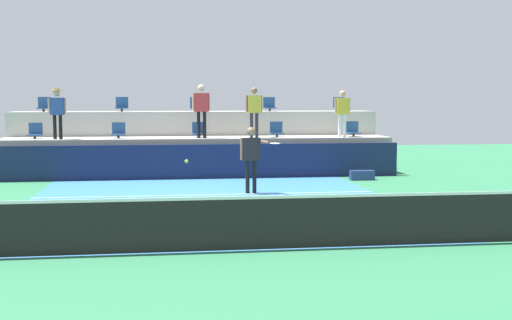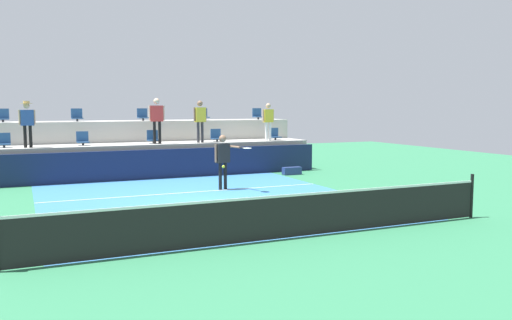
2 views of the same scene
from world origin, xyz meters
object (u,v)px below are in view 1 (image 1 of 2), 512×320
at_px(spectator_leaning_on_rail, 201,106).
at_px(equipment_bag, 362,175).
at_px(stadium_chair_lower_right, 277,131).
at_px(stadium_chair_upper_far_left, 44,106).
at_px(stadium_chair_upper_center, 196,105).
at_px(stadium_chair_upper_far_right, 340,105).
at_px(stadium_chair_lower_far_right, 353,130).
at_px(tennis_ball, 187,161).
at_px(stadium_chair_lower_far_left, 35,132).
at_px(tennis_player, 252,153).
at_px(stadium_chair_upper_right, 269,105).
at_px(stadium_chair_lower_left, 119,132).
at_px(stadium_chair_upper_left, 122,105).
at_px(spectator_with_hat, 57,108).
at_px(stadium_chair_lower_center, 199,131).
at_px(spectator_in_white, 342,109).
at_px(spectator_in_grey, 254,107).

relative_size(spectator_leaning_on_rail, equipment_bag, 2.33).
xyz_separation_m(stadium_chair_lower_right, stadium_chair_upper_far_left, (-8.03, 1.80, 0.85)).
relative_size(stadium_chair_upper_center, stadium_chair_upper_far_right, 1.00).
xyz_separation_m(stadium_chair_lower_far_right, tennis_ball, (-6.01, -9.64, -0.11)).
relative_size(stadium_chair_lower_far_right, equipment_bag, 0.68).
height_order(stadium_chair_lower_far_left, tennis_player, tennis_player).
relative_size(stadium_chair_upper_right, stadium_chair_upper_far_right, 1.00).
distance_m(stadium_chair_lower_left, tennis_ball, 9.85).
bearing_deg(tennis_player, stadium_chair_upper_left, 120.76).
bearing_deg(stadium_chair_lower_far_left, spectator_leaning_on_rail, -4.06).
relative_size(stadium_chair_upper_center, spectator_with_hat, 0.32).
relative_size(stadium_chair_upper_far_left, spectator_leaning_on_rail, 0.29).
distance_m(spectator_with_hat, tennis_ball, 10.08).
relative_size(stadium_chair_upper_center, tennis_ball, 7.65).
bearing_deg(spectator_leaning_on_rail, stadium_chair_lower_center, 101.54).
relative_size(spectator_in_white, tennis_ball, 23.30).
bearing_deg(equipment_bag, spectator_leaning_on_rail, 158.95).
relative_size(stadium_chair_lower_left, equipment_bag, 0.68).
bearing_deg(stadium_chair_lower_right, spectator_with_hat, -176.95).
bearing_deg(stadium_chair_lower_right, tennis_player, -107.19).
bearing_deg(tennis_ball, stadium_chair_upper_left, 100.00).
bearing_deg(stadium_chair_upper_far_right, stadium_chair_upper_left, 180.00).
bearing_deg(tennis_ball, stadium_chair_upper_far_right, 62.30).
height_order(stadium_chair_lower_left, equipment_bag, stadium_chair_lower_left).
bearing_deg(stadium_chair_lower_far_left, stadium_chair_lower_left, 0.00).
xyz_separation_m(stadium_chair_lower_far_right, stadium_chair_upper_left, (-8.03, 1.80, 0.85)).
xyz_separation_m(spectator_in_grey, tennis_ball, (-2.48, -9.25, -0.91)).
xyz_separation_m(stadium_chair_upper_center, spectator_with_hat, (-4.54, -2.18, -0.07)).
height_order(stadium_chair_lower_far_left, equipment_bag, stadium_chair_lower_far_left).
distance_m(stadium_chair_upper_far_right, equipment_bag, 4.63).
height_order(stadium_chair_upper_far_left, tennis_player, stadium_chair_upper_far_left).
xyz_separation_m(tennis_player, spectator_leaning_on_rail, (-1.13, 4.32, 1.23)).
height_order(stadium_chair_lower_left, stadium_chair_upper_right, stadium_chair_upper_right).
distance_m(stadium_chair_upper_far_right, spectator_in_grey, 4.14).
xyz_separation_m(stadium_chair_upper_far_left, spectator_in_grey, (7.20, -2.18, -0.05)).
bearing_deg(stadium_chair_upper_right, stadium_chair_lower_far_right, -34.00).
relative_size(stadium_chair_lower_far_right, spectator_in_grey, 0.31).
height_order(tennis_player, spectator_leaning_on_rail, spectator_leaning_on_rail).
height_order(stadium_chair_lower_far_left, spectator_in_grey, spectator_in_grey).
bearing_deg(spectator_with_hat, stadium_chair_lower_far_right, 2.22).
distance_m(stadium_chair_lower_right, stadium_chair_upper_far_left, 8.27).
bearing_deg(stadium_chair_lower_right, spectator_in_white, -9.87).
relative_size(stadium_chair_lower_left, spectator_leaning_on_rail, 0.29).
bearing_deg(tennis_player, stadium_chair_lower_center, 104.38).
height_order(stadium_chair_lower_far_right, stadium_chair_upper_far_right, stadium_chair_upper_far_right).
distance_m(stadium_chair_lower_far_left, spectator_leaning_on_rail, 5.49).
distance_m(stadium_chair_lower_far_right, spectator_in_white, 0.96).
distance_m(stadium_chair_lower_right, equipment_bag, 3.53).
height_order(spectator_with_hat, tennis_ball, spectator_with_hat).
relative_size(stadium_chair_lower_left, spectator_with_hat, 0.32).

